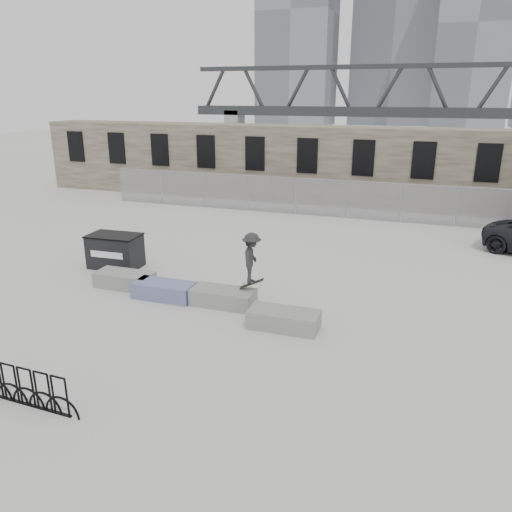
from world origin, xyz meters
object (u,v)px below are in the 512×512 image
at_px(planter_center_right, 223,296).
at_px(planter_offset, 284,319).
at_px(dumpster, 115,251).
at_px(planter_far_left, 125,279).
at_px(planter_center_left, 164,290).
at_px(bike_rack, 2,381).
at_px(skateboarder, 252,258).

distance_m(planter_center_right, planter_offset, 2.43).
bearing_deg(planter_offset, dumpster, 158.48).
relative_size(planter_far_left, planter_center_right, 1.00).
distance_m(planter_far_left, planter_center_left, 1.81).
bearing_deg(planter_center_right, dumpster, 158.98).
bearing_deg(bike_rack, skateboarder, 62.18).
height_order(planter_center_right, planter_offset, same).
bearing_deg(bike_rack, dumpster, 107.99).
distance_m(planter_center_left, bike_rack, 6.19).
bearing_deg(dumpster, planter_center_right, -23.30).
relative_size(planter_far_left, skateboarder, 1.11).
relative_size(planter_center_right, dumpster, 1.00).
relative_size(planter_offset, dumpster, 1.00).
bearing_deg(planter_offset, planter_center_left, 168.68).
bearing_deg(skateboarder, planter_offset, -141.25).
distance_m(planter_offset, skateboarder, 2.23).
bearing_deg(planter_far_left, skateboarder, -0.85).
height_order(planter_center_left, dumpster, dumpster).
bearing_deg(skateboarder, bike_rack, 141.99).
xyz_separation_m(planter_offset, bike_rack, (-4.82, -5.31, 0.15)).
relative_size(planter_offset, skateboarder, 1.11).
xyz_separation_m(planter_center_right, skateboarder, (0.86, 0.27, 1.27)).
height_order(planter_far_left, dumpster, dumpster).
distance_m(planter_far_left, skateboarder, 4.82).
relative_size(planter_far_left, planter_center_left, 1.00).
xyz_separation_m(planter_far_left, planter_offset, (6.03, -1.27, 0.00)).
bearing_deg(dumpster, planter_center_left, -35.33).
distance_m(planter_offset, bike_rack, 7.17).
bearing_deg(dumpster, planter_offset, -23.79).
xyz_separation_m(planter_far_left, dumpster, (-1.47, 1.69, 0.36)).
xyz_separation_m(planter_center_right, planter_offset, (2.24, -0.94, 0.00)).
bearing_deg(planter_center_right, skateboarder, 17.15).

